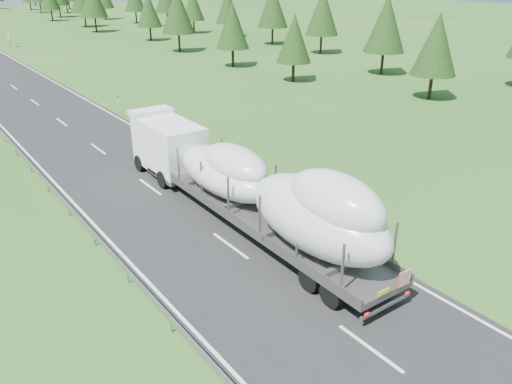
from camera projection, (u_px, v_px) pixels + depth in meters
ground at (230, 246)px, 24.44m from camera, size 400.00×400.00×0.00m
highway_sign at (9, 37)px, 86.44m from camera, size 0.08×0.90×2.60m
tree_line_right at (170, 0)px, 101.71m from camera, size 26.70×244.34×12.60m
boat_truck at (250, 183)px, 25.23m from camera, size 3.52×21.27×4.97m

